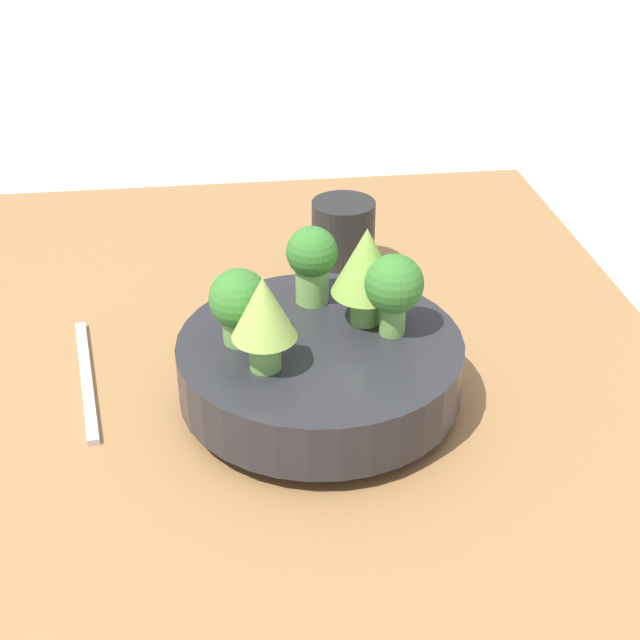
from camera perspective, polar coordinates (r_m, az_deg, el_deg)
ground_plane at (r=0.77m, az=-2.61°, el=-8.93°), size 6.00×6.00×0.00m
table at (r=0.76m, az=-2.64°, el=-7.99°), size 1.09×0.77×0.03m
bowl at (r=0.76m, az=0.00°, el=-3.01°), size 0.24×0.24×0.06m
romanesco_piece_far at (r=0.74m, az=2.99°, el=3.55°), size 0.06×0.06×0.09m
broccoli_floret_left at (r=0.78m, az=-0.52°, el=3.88°), size 0.05×0.05×0.07m
broccoli_floret_back at (r=0.74m, az=4.75°, el=2.09°), size 0.05×0.05×0.07m
broccoli_floret_front at (r=0.73m, az=-5.19°, el=1.09°), size 0.05×0.05×0.07m
romanesco_piece_near at (r=0.69m, az=-3.64°, el=0.59°), size 0.05×0.05×0.08m
cup at (r=0.97m, az=1.49°, el=5.30°), size 0.07×0.07×0.08m
fork at (r=0.83m, az=-14.72°, el=-3.62°), size 0.19×0.04×0.01m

